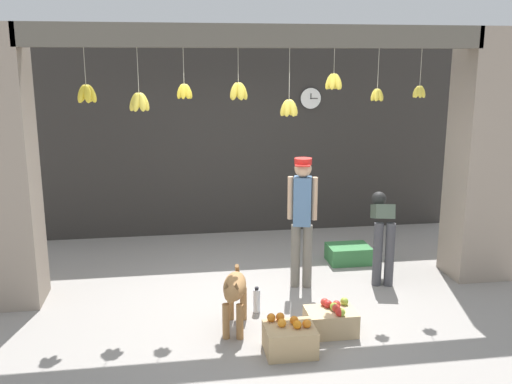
{
  "coord_description": "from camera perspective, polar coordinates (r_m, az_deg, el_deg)",
  "views": [
    {
      "loc": [
        -0.98,
        -5.97,
        2.62
      ],
      "look_at": [
        0.0,
        0.38,
        1.14
      ],
      "focal_mm": 40.0,
      "sensor_mm": 36.0,
      "label": 1
    }
  ],
  "objects": [
    {
      "name": "wall_clock",
      "position": [
        8.76,
        5.49,
        9.31
      ],
      "size": [
        0.33,
        0.03,
        0.33
      ],
      "color": "black"
    },
    {
      "name": "water_bottle",
      "position": [
        6.17,
        0.07,
        -10.79
      ],
      "size": [
        0.08,
        0.08,
        0.28
      ],
      "color": "silver",
      "rests_on": "ground_plane"
    },
    {
      "name": "dog",
      "position": [
        5.68,
        -2.16,
        -9.88
      ],
      "size": [
        0.34,
        0.81,
        0.61
      ],
      "rotation": [
        0.0,
        0.0,
        -1.78
      ],
      "color": "#9E7042",
      "rests_on": "ground_plane"
    },
    {
      "name": "shopkeeper",
      "position": [
        6.6,
        4.64,
        -2.18
      ],
      "size": [
        0.33,
        0.28,
        1.54
      ],
      "rotation": [
        0.0,
        0.0,
        2.86
      ],
      "color": "#6B665B",
      "rests_on": "ground_plane"
    },
    {
      "name": "shop_pillar_left",
      "position": [
        6.61,
        -24.26,
        2.06
      ],
      "size": [
        0.7,
        0.6,
        2.99
      ],
      "primitive_type": "cube",
      "color": "gray",
      "rests_on": "ground_plane"
    },
    {
      "name": "shop_pillar_right",
      "position": [
        7.38,
        21.82,
        3.31
      ],
      "size": [
        0.7,
        0.6,
        2.99
      ],
      "primitive_type": "cube",
      "color": "gray",
      "rests_on": "ground_plane"
    },
    {
      "name": "ground_plane",
      "position": [
        6.59,
        0.51,
        -10.42
      ],
      "size": [
        60.0,
        60.0,
        0.0
      ],
      "primitive_type": "plane",
      "color": "gray"
    },
    {
      "name": "fruit_crate_oranges",
      "position": [
        5.4,
        3.39,
        -14.39
      ],
      "size": [
        0.46,
        0.39,
        0.33
      ],
      "color": "tan",
      "rests_on": "ground_plane"
    },
    {
      "name": "shop_back_wall",
      "position": [
        8.68,
        -2.23,
        5.56
      ],
      "size": [
        6.82,
        0.12,
        2.99
      ],
      "primitive_type": "cube",
      "color": "#2D2B28",
      "rests_on": "ground_plane"
    },
    {
      "name": "fruit_crate_apples",
      "position": [
        5.78,
        7.52,
        -12.58
      ],
      "size": [
        0.48,
        0.35,
        0.31
      ],
      "color": "tan",
      "rests_on": "ground_plane"
    },
    {
      "name": "worker_stooping",
      "position": [
        7.05,
        12.52,
        -3.42
      ],
      "size": [
        0.36,
        0.77,
        1.0
      ],
      "rotation": [
        0.0,
        0.0,
        -0.23
      ],
      "color": "#424247",
      "rests_on": "ground_plane"
    },
    {
      "name": "storefront_awning",
      "position": [
        6.16,
        0.13,
        14.69
      ],
      "size": [
        4.92,
        0.28,
        0.97
      ],
      "color": "#5B564C"
    },
    {
      "name": "produce_box_green",
      "position": [
        7.71,
        9.23,
        -6.12
      ],
      "size": [
        0.55,
        0.42,
        0.23
      ],
      "primitive_type": "cube",
      "color": "#387A42",
      "rests_on": "ground_plane"
    }
  ]
}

